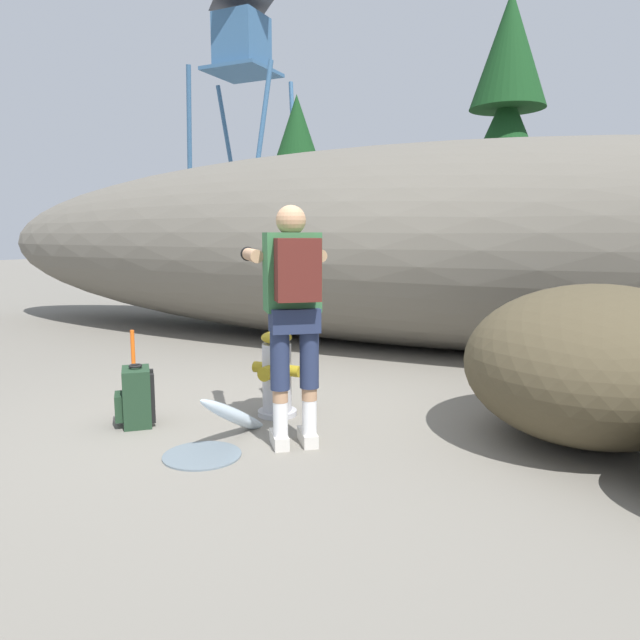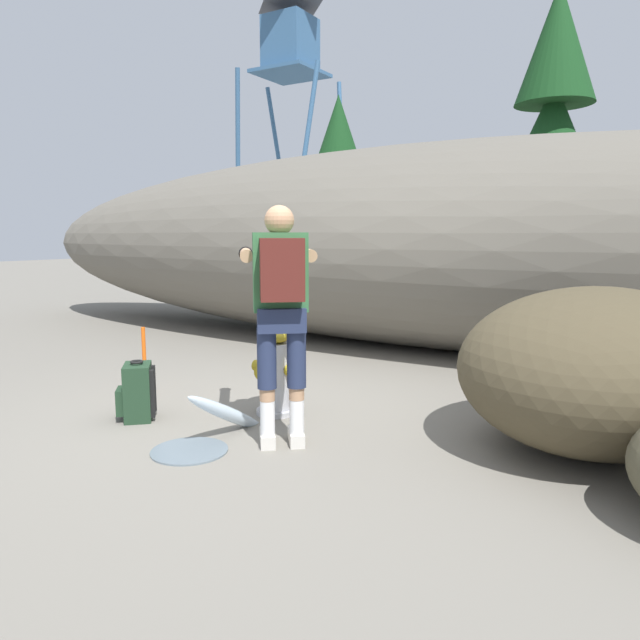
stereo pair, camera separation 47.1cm
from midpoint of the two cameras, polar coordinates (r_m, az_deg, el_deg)
name	(u,v)px [view 2 (the right image)]	position (r m, az deg, el deg)	size (l,w,h in m)	color
ground_plane	(268,426)	(4.60, -2.07, -10.26)	(56.00, 56.00, 0.04)	slate
dirt_embankment	(440,247)	(7.71, 13.31, 6.93)	(14.59, 3.20, 2.57)	#666056
fire_hydrant	(275,373)	(4.74, -1.54, -5.22)	(0.41, 0.36, 0.73)	#B2B2B7
hydrant_water_jet	(220,423)	(4.27, -6.57, -9.92)	(0.51, 1.11, 0.54)	silver
utility_worker	(280,295)	(3.95, -0.47, 2.44)	(0.92, 1.00, 1.64)	beige
spare_backpack	(137,392)	(4.78, -14.63, -6.83)	(0.36, 0.36, 0.47)	#1E3823
boulder_large	(596,370)	(4.43, 28.05, -4.30)	(1.88, 1.71, 1.11)	#4B412D
pine_tree_far_left	(338,184)	(15.22, 2.68, 13.00)	(1.96, 1.96, 4.86)	#47331E
pine_tree_left	(553,125)	(14.50, 22.56, 17.03)	(2.60, 2.60, 6.76)	#47331E
watchtower	(290,56)	(22.49, -2.23, 24.21)	(3.68, 3.68, 9.93)	#386089
survey_stake	(144,359)	(5.60, -14.39, -3.73)	(0.04, 0.04, 0.60)	#E55914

